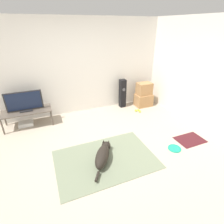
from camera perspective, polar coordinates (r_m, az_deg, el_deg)
ground_plane at (r=3.66m, az=-4.02°, el=-13.22°), size 12.00×12.00×0.00m
wall_back at (r=4.97m, az=-12.67°, el=13.65°), size 8.00×0.06×2.55m
wall_right at (r=4.50m, az=28.99°, el=9.63°), size 0.06×8.00×2.55m
area_rug at (r=3.51m, az=-2.10°, el=-15.12°), size 1.89×1.28×0.01m
dog at (r=3.40m, az=-2.99°, el=-13.77°), size 0.58×0.85×0.28m
frisbee at (r=3.98m, az=19.74°, el=-11.10°), size 0.27×0.27×0.03m
cardboard_box_lower at (r=5.66m, az=10.21°, el=3.87°), size 0.51×0.37×0.38m
cardboard_box_upper at (r=5.54m, az=10.49°, el=7.49°), size 0.44×0.32×0.37m
floor_speaker at (r=5.42m, az=3.45°, el=6.07°), size 0.18×0.18×0.87m
tv_stand at (r=4.86m, az=-26.05°, el=-0.04°), size 1.17×0.51×0.42m
tv at (r=4.76m, az=-26.73°, el=3.04°), size 0.84×0.20×0.50m
tennis_ball_by_boxes at (r=5.32m, az=8.61°, el=0.64°), size 0.07×0.07×0.07m
tennis_ball_near_speaker at (r=5.25m, az=9.04°, el=0.23°), size 0.07×0.07×0.07m
tennis_ball_loose_on_carpet at (r=5.29m, az=7.81°, el=0.51°), size 0.07×0.07×0.07m
game_console at (r=5.05m, az=-26.26°, el=-3.43°), size 0.35×0.26×0.09m
door_mat at (r=4.39m, az=24.12°, el=-8.24°), size 0.63×0.46×0.01m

